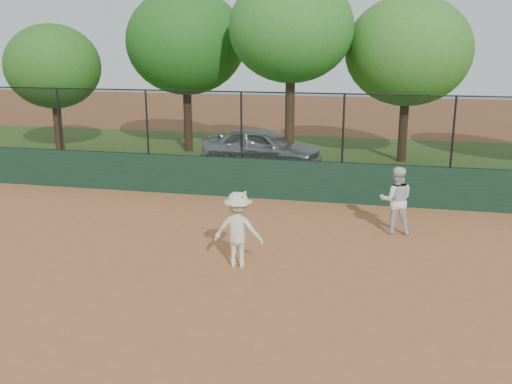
% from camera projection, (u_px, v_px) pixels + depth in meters
% --- Properties ---
extents(ground, '(80.00, 80.00, 0.00)m').
position_uv_depth(ground, '(195.00, 273.00, 11.69)').
color(ground, '#B06638').
rests_on(ground, ground).
extents(back_wall, '(26.00, 0.20, 1.20)m').
position_uv_depth(back_wall, '(258.00, 178.00, 17.20)').
color(back_wall, '#173422').
rests_on(back_wall, ground).
extents(grass_strip, '(36.00, 12.00, 0.01)m').
position_uv_depth(grass_strip, '(290.00, 159.00, 23.01)').
color(grass_strip, '#375A1C').
rests_on(grass_strip, ground).
extents(parked_car, '(4.70, 2.40, 1.53)m').
position_uv_depth(parked_car, '(262.00, 148.00, 21.28)').
color(parked_car, '#AEB4B8').
rests_on(parked_car, ground).
extents(player_second, '(0.87, 0.71, 1.68)m').
position_uv_depth(player_second, '(396.00, 200.00, 13.95)').
color(player_second, silver).
rests_on(player_second, ground).
extents(player_main, '(1.05, 0.66, 1.74)m').
position_uv_depth(player_main, '(238.00, 230.00, 11.83)').
color(player_main, beige).
rests_on(player_main, ground).
extents(fence_assembly, '(26.00, 0.06, 2.00)m').
position_uv_depth(fence_assembly, '(257.00, 124.00, 16.79)').
color(fence_assembly, black).
rests_on(fence_assembly, back_wall).
extents(tree_0, '(3.98, 3.62, 5.33)m').
position_uv_depth(tree_0, '(53.00, 67.00, 23.45)').
color(tree_0, '#492D1A').
rests_on(tree_0, ground).
extents(tree_1, '(5.02, 4.56, 6.75)m').
position_uv_depth(tree_1, '(186.00, 42.00, 23.64)').
color(tree_1, '#432B17').
rests_on(tree_1, ground).
extents(tree_2, '(4.57, 4.15, 7.04)m').
position_uv_depth(tree_2, '(291.00, 29.00, 20.71)').
color(tree_2, '#4B301A').
rests_on(tree_2, ground).
extents(tree_3, '(4.80, 4.36, 6.33)m').
position_uv_depth(tree_3, '(408.00, 51.00, 21.60)').
color(tree_3, '#3C2414').
rests_on(tree_3, ground).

